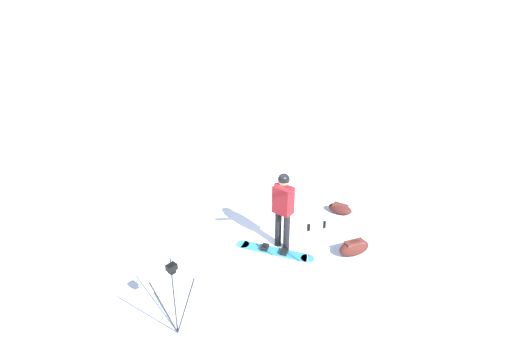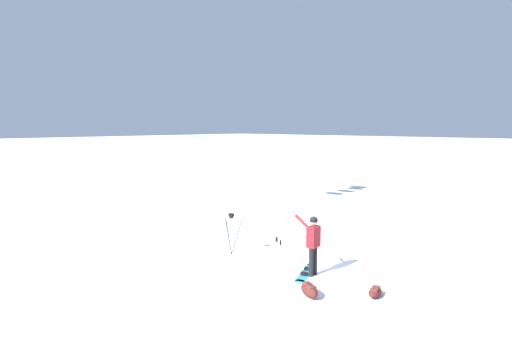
{
  "view_description": "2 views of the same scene",
  "coord_description": "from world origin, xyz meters",
  "px_view_note": "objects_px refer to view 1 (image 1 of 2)",
  "views": [
    {
      "loc": [
        -5.99,
        6.31,
        6.08
      ],
      "look_at": [
        -1.15,
        0.89,
        2.54
      ],
      "focal_mm": 33.59,
      "sensor_mm": 36.0,
      "label": 1
    },
    {
      "loc": [
        -10.23,
        -6.96,
        4.4
      ],
      "look_at": [
        -1.16,
        1.25,
        3.03
      ],
      "focal_mm": 28.1,
      "sensor_mm": 36.0,
      "label": 2
    }
  ],
  "objects_px": {
    "gear_bag_small": "(340,209)",
    "ski_poles": "(316,242)",
    "snowboarder": "(283,203)",
    "snowboard": "(274,251)",
    "gear_bag_large": "(354,248)",
    "camera_tripod": "(173,286)"
  },
  "relations": [
    {
      "from": "snowboard",
      "to": "snowboarder",
      "type": "bearing_deg",
      "value": -90.26
    },
    {
      "from": "snowboard",
      "to": "camera_tripod",
      "type": "bearing_deg",
      "value": 95.27
    },
    {
      "from": "gear_bag_large",
      "to": "ski_poles",
      "type": "distance_m",
      "value": 1.37
    },
    {
      "from": "snowboard",
      "to": "ski_poles",
      "type": "xyz_separation_m",
      "value": [
        -1.14,
        0.15,
        0.81
      ]
    },
    {
      "from": "camera_tripod",
      "to": "gear_bag_small",
      "type": "xyz_separation_m",
      "value": [
        0.1,
        -5.21,
        -0.89
      ]
    },
    {
      "from": "camera_tripod",
      "to": "gear_bag_small",
      "type": "bearing_deg",
      "value": -88.94
    },
    {
      "from": "snowboard",
      "to": "gear_bag_large",
      "type": "xyz_separation_m",
      "value": [
        -1.33,
        -1.04,
        0.16
      ]
    },
    {
      "from": "snowboard",
      "to": "gear_bag_small",
      "type": "relative_size",
      "value": 2.57
    },
    {
      "from": "snowboarder",
      "to": "gear_bag_large",
      "type": "height_order",
      "value": "snowboarder"
    },
    {
      "from": "ski_poles",
      "to": "snowboarder",
      "type": "bearing_deg",
      "value": -19.08
    },
    {
      "from": "snowboard",
      "to": "gear_bag_large",
      "type": "height_order",
      "value": "gear_bag_large"
    },
    {
      "from": "snowboarder",
      "to": "snowboard",
      "type": "bearing_deg",
      "value": 89.74
    },
    {
      "from": "camera_tripod",
      "to": "gear_bag_small",
      "type": "relative_size",
      "value": 2.24
    },
    {
      "from": "snowboarder",
      "to": "snowboard",
      "type": "relative_size",
      "value": 1.09
    },
    {
      "from": "camera_tripod",
      "to": "snowboarder",
      "type": "bearing_deg",
      "value": -85.15
    },
    {
      "from": "gear_bag_small",
      "to": "snowboard",
      "type": "bearing_deg",
      "value": 85.71
    },
    {
      "from": "snowboard",
      "to": "gear_bag_large",
      "type": "bearing_deg",
      "value": -141.98
    },
    {
      "from": "snowboarder",
      "to": "snowboard",
      "type": "xyz_separation_m",
      "value": [
        0.0,
        0.24,
        -1.07
      ]
    },
    {
      "from": "ski_poles",
      "to": "camera_tripod",
      "type": "bearing_deg",
      "value": 72.58
    },
    {
      "from": "gear_bag_small",
      "to": "ski_poles",
      "type": "xyz_separation_m",
      "value": [
        -0.96,
        2.44,
        0.71
      ]
    },
    {
      "from": "snowboarder",
      "to": "gear_bag_large",
      "type": "relative_size",
      "value": 2.37
    },
    {
      "from": "snowboard",
      "to": "camera_tripod",
      "type": "height_order",
      "value": "camera_tripod"
    }
  ]
}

